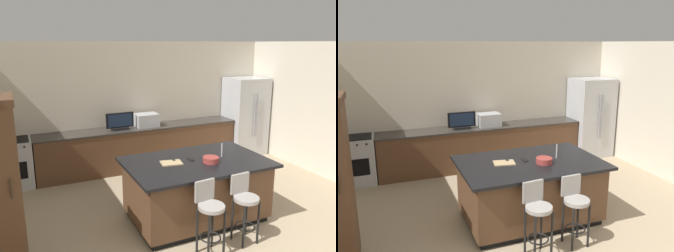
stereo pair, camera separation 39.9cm
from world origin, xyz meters
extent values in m
cube|color=beige|center=(0.00, 4.92, 1.35)|extent=(6.68, 0.12, 2.69)
cube|color=beige|center=(3.14, 2.46, 1.35)|extent=(0.12, 5.32, 2.69)
cube|color=brown|center=(-0.08, 4.54, 0.44)|extent=(4.39, 0.60, 0.87)
cube|color=#332D28|center=(-0.08, 4.54, 0.89)|extent=(4.41, 0.62, 0.04)
cube|color=black|center=(-0.09, 2.09, 0.04)|extent=(1.90, 1.12, 0.09)
cube|color=brown|center=(-0.09, 2.09, 0.49)|extent=(1.98, 1.20, 0.80)
cube|color=black|center=(-0.09, 2.09, 0.92)|extent=(2.14, 1.36, 0.04)
cube|color=#B7BABF|center=(2.58, 4.46, 0.93)|extent=(0.90, 0.76, 1.85)
cylinder|color=gray|center=(2.54, 4.05, 1.02)|extent=(0.02, 0.02, 1.02)
cylinder|color=gray|center=(2.62, 4.05, 1.02)|extent=(0.02, 0.02, 1.02)
cube|color=#B7BABF|center=(-2.66, 4.54, 0.45)|extent=(0.74, 0.60, 0.91)
cube|color=black|center=(-2.66, 4.23, 0.41)|extent=(0.52, 0.01, 0.33)
cube|color=black|center=(-2.66, 4.54, 0.92)|extent=(0.66, 0.50, 0.02)
cylinder|color=black|center=(-2.74, 4.22, 0.85)|extent=(0.04, 0.03, 0.04)
cylinder|color=black|center=(-2.58, 4.22, 0.85)|extent=(0.04, 0.03, 0.04)
cylinder|color=black|center=(-2.42, 4.22, 0.85)|extent=(0.04, 0.03, 0.04)
cylinder|color=#332819|center=(-2.62, 1.58, 1.16)|extent=(0.02, 0.02, 0.22)
cube|color=#B7BABF|center=(0.05, 4.54, 1.05)|extent=(0.48, 0.36, 0.28)
cube|color=black|center=(-0.56, 4.49, 0.93)|extent=(0.35, 0.16, 0.05)
cube|color=black|center=(-0.56, 4.49, 1.11)|extent=(0.58, 0.05, 0.31)
cube|color=#1E2D47|center=(-0.56, 4.46, 1.11)|extent=(0.51, 0.01, 0.26)
cylinder|color=#B2B2B7|center=(-0.08, 4.64, 1.03)|extent=(0.02, 0.02, 0.24)
cylinder|color=#B2B2B7|center=(0.35, 2.09, 1.05)|extent=(0.02, 0.02, 0.22)
cylinder|color=gray|center=(-0.39, 1.17, 0.67)|extent=(0.34, 0.34, 0.05)
cube|color=gray|center=(-0.40, 1.32, 0.83)|extent=(0.29, 0.07, 0.28)
cylinder|color=black|center=(-0.49, 1.03, 0.32)|extent=(0.03, 0.03, 0.64)
cylinder|color=black|center=(-0.25, 1.06, 0.32)|extent=(0.03, 0.03, 0.64)
cylinder|color=black|center=(-0.52, 1.28, 0.32)|extent=(0.03, 0.03, 0.64)
cylinder|color=black|center=(-0.28, 1.30, 0.32)|extent=(0.03, 0.03, 0.64)
torus|color=black|center=(-0.39, 1.17, 0.24)|extent=(0.28, 0.28, 0.02)
cylinder|color=gray|center=(0.20, 1.23, 0.64)|extent=(0.34, 0.34, 0.05)
cube|color=gray|center=(0.19, 1.38, 0.80)|extent=(0.29, 0.05, 0.28)
cylinder|color=black|center=(0.08, 1.10, 0.31)|extent=(0.03, 0.03, 0.61)
cylinder|color=black|center=(0.33, 1.11, 0.31)|extent=(0.03, 0.03, 0.61)
cylinder|color=black|center=(0.07, 1.34, 0.31)|extent=(0.03, 0.03, 0.61)
cylinder|color=black|center=(0.31, 1.36, 0.31)|extent=(0.03, 0.03, 0.61)
torus|color=black|center=(0.20, 1.23, 0.23)|extent=(0.28, 0.28, 0.02)
cylinder|color=#993833|center=(0.07, 1.94, 0.98)|extent=(0.24, 0.24, 0.08)
cube|color=black|center=(-0.15, 2.16, 0.94)|extent=(0.08, 0.15, 0.01)
cube|color=black|center=(-0.40, 2.26, 0.95)|extent=(0.07, 0.18, 0.02)
cube|color=tan|center=(-0.49, 2.14, 0.95)|extent=(0.34, 0.27, 0.02)
camera|label=1|loc=(-2.49, -2.13, 2.66)|focal=36.33mm
camera|label=2|loc=(-2.12, -2.29, 2.66)|focal=36.33mm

